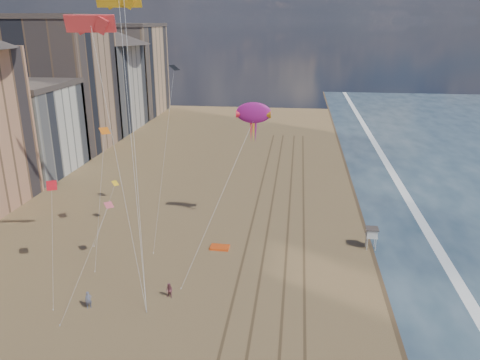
{
  "coord_description": "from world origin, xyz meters",
  "views": [
    {
      "loc": [
        4.76,
        -26.66,
        27.56
      ],
      "look_at": [
        -1.84,
        26.0,
        9.5
      ],
      "focal_mm": 35.0,
      "sensor_mm": 36.0,
      "label": 1
    }
  ],
  "objects_px": {
    "lifeguard_stand": "(372,233)",
    "kite_flyer_b": "(169,291)",
    "kite_flyer_a": "(89,300)",
    "grounded_kite": "(220,247)",
    "show_kite": "(253,113)"
  },
  "relations": [
    {
      "from": "lifeguard_stand",
      "to": "kite_flyer_b",
      "type": "bearing_deg",
      "value": -147.84
    },
    {
      "from": "lifeguard_stand",
      "to": "kite_flyer_a",
      "type": "relative_size",
      "value": 1.56
    },
    {
      "from": "grounded_kite",
      "to": "show_kite",
      "type": "distance_m",
      "value": 17.7
    },
    {
      "from": "lifeguard_stand",
      "to": "kite_flyer_a",
      "type": "height_order",
      "value": "lifeguard_stand"
    },
    {
      "from": "grounded_kite",
      "to": "kite_flyer_a",
      "type": "bearing_deg",
      "value": -125.36
    },
    {
      "from": "lifeguard_stand",
      "to": "kite_flyer_a",
      "type": "bearing_deg",
      "value": -150.65
    },
    {
      "from": "lifeguard_stand",
      "to": "show_kite",
      "type": "bearing_deg",
      "value": 167.22
    },
    {
      "from": "kite_flyer_a",
      "to": "kite_flyer_b",
      "type": "bearing_deg",
      "value": -17.91
    },
    {
      "from": "grounded_kite",
      "to": "kite_flyer_a",
      "type": "height_order",
      "value": "kite_flyer_a"
    },
    {
      "from": "lifeguard_stand",
      "to": "grounded_kite",
      "type": "bearing_deg",
      "value": -172.94
    },
    {
      "from": "lifeguard_stand",
      "to": "show_kite",
      "type": "height_order",
      "value": "show_kite"
    },
    {
      "from": "show_kite",
      "to": "kite_flyer_a",
      "type": "bearing_deg",
      "value": -125.51
    },
    {
      "from": "lifeguard_stand",
      "to": "kite_flyer_b",
      "type": "relative_size",
      "value": 1.7
    },
    {
      "from": "kite_flyer_b",
      "to": "grounded_kite",
      "type": "bearing_deg",
      "value": 96.17
    },
    {
      "from": "grounded_kite",
      "to": "kite_flyer_a",
      "type": "distance_m",
      "value": 18.26
    }
  ]
}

